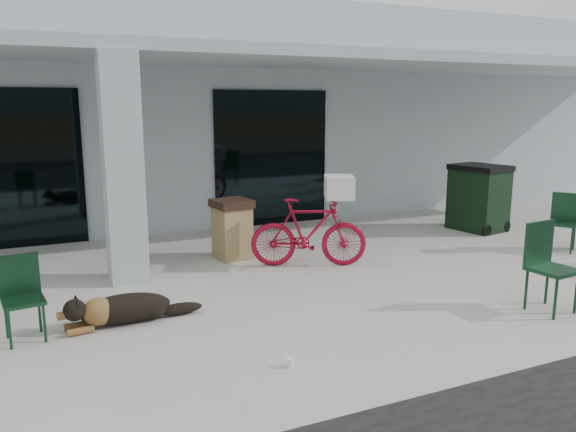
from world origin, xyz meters
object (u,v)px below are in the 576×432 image
cafe_chair_far_a (553,269)px  bicycle (309,232)px  cafe_chair_near (23,300)px  cafe_chair_far_b (563,223)px  dog (125,307)px  trash_receptacle (232,229)px  wheeled_bin (478,198)px

cafe_chair_far_a → bicycle: bearing=115.7°
cafe_chair_near → cafe_chair_far_b: cafe_chair_far_b is taller
dog → trash_receptacle: (1.98, 2.10, 0.28)m
dog → bicycle: bearing=15.6°
dog → cafe_chair_far_a: bearing=-26.9°
cafe_chair_near → trash_receptacle: 3.69m
cafe_chair_far_b → trash_receptacle: bearing=-142.8°
bicycle → wheeled_bin: (4.14, 0.90, 0.11)m
trash_receptacle → bicycle: bearing=-44.6°
wheeled_bin → bicycle: bearing=-178.1°
bicycle → dog: bearing=136.0°
bicycle → trash_receptacle: size_ratio=1.83×
dog → cafe_chair_far_a: size_ratio=1.10×
bicycle → wheeled_bin: 4.24m
dog → cafe_chair_near: cafe_chair_near is taller
trash_receptacle → cafe_chair_far_b: bearing=-19.5°
cafe_chair_far_a → cafe_chair_far_b: 3.18m
cafe_chair_far_b → trash_receptacle: cafe_chair_far_b is taller
cafe_chair_far_b → trash_receptacle: 5.50m
cafe_chair_near → cafe_chair_far_b: size_ratio=0.92×
cafe_chair_near → cafe_chair_far_b: 8.19m
cafe_chair_far_b → wheeled_bin: bearing=150.8°
cafe_chair_far_b → trash_receptacle: size_ratio=1.01×
trash_receptacle → wheeled_bin: bearing=0.0°
dog → cafe_chair_far_b: cafe_chair_far_b is taller
bicycle → cafe_chair_near: (-3.91, -1.25, -0.08)m
cafe_chair_far_a → wheeled_bin: wheeled_bin is taller
cafe_chair_far_a → trash_receptacle: size_ratio=1.11×
cafe_chair_far_a → trash_receptacle: cafe_chair_far_a is taller
bicycle → cafe_chair_far_b: (4.27, -0.94, -0.04)m
dog → trash_receptacle: trash_receptacle is taller
dog → cafe_chair_near: size_ratio=1.31×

